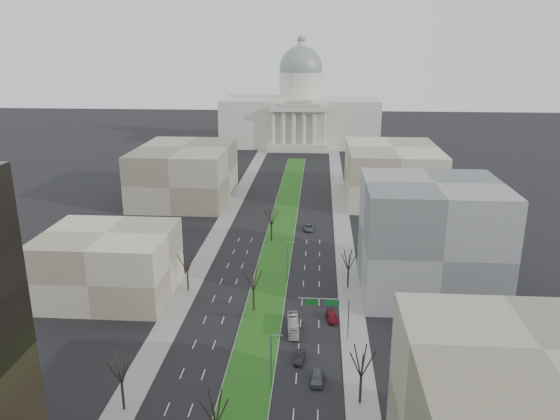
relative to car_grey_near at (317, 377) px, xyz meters
The scene contains 24 objects.
ground 64.00m from the car_grey_near, 99.73° to the left, with size 600.00×600.00×0.00m, color black.
median 63.00m from the car_grey_near, 99.89° to the left, with size 8.00×222.03×0.20m.
sidewalk_left 47.45m from the car_grey_near, 126.64° to the left, with size 5.00×330.00×0.15m, color gray.
sidewalk_right 38.66m from the car_grey_near, 80.04° to the left, with size 5.00×330.00×0.15m, color gray.
capitol 213.49m from the car_grey_near, 92.91° to the left, with size 80.00×46.00×55.00m.
building_beige_left 52.40m from the car_grey_near, 147.35° to the left, with size 26.00×22.00×14.00m, color tan.
building_grey_right 43.50m from the car_grey_near, 56.53° to the left, with size 28.00×26.00×24.00m, color slate.
building_far_left 113.09m from the car_grey_near, 113.97° to the left, with size 30.00×40.00×18.00m, color gray.
building_far_right 111.04m from the car_grey_near, 77.39° to the left, with size 30.00×40.00×18.00m, color tan.
tree_left_mid 30.04m from the car_grey_near, 162.32° to the right, with size 5.40×5.40×9.72m.
tree_left_far 42.26m from the car_grey_near, 132.04° to the left, with size 5.28×5.28×9.50m.
tree_right_mid 10.24m from the car_grey_near, 37.67° to the right, with size 5.52×5.52×9.94m.
tree_right_far 36.10m from the car_grey_near, 79.68° to the left, with size 5.04×5.04×9.07m.
tree_median_a 22.11m from the car_grey_near, 127.12° to the right, with size 5.40×5.40×9.72m.
tree_median_b 27.10m from the car_grey_near, 119.05° to the left, with size 5.40×5.40×9.72m.
tree_median_c 64.65m from the car_grey_near, 101.49° to the left, with size 5.40×5.40×9.72m.
streetlamp_median_b 8.32m from the car_grey_near, 164.70° to the right, with size 1.90×0.20×9.16m.
streetlamp_median_c 38.92m from the car_grey_near, 100.50° to the left, with size 1.90×0.20×9.16m.
mast_arm_signs 14.37m from the car_grey_near, 78.46° to the left, with size 9.12×0.24×8.09m.
car_grey_near is the anchor object (origin of this frame).
car_black 6.40m from the car_grey_near, 117.59° to the left, with size 1.51×4.34×1.43m, color black.
car_red 20.37m from the car_grey_near, 82.43° to the left, with size 1.95×4.81×1.39m, color maroon.
car_grey_far 73.08m from the car_grey_near, 92.39° to the left, with size 2.58×5.60×1.56m, color #4D5055.
box_van 16.31m from the car_grey_near, 106.33° to the left, with size 1.93×8.26×2.30m, color silver.
Camera 1 is at (10.45, -17.67, 51.14)m, focal length 35.00 mm.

